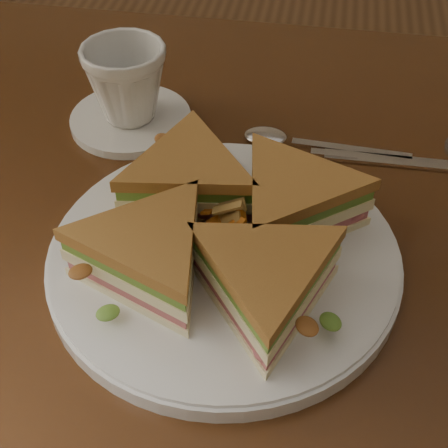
# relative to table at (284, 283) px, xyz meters

# --- Properties ---
(table) EXTENTS (1.20, 0.80, 0.75)m
(table) POSITION_rel_table_xyz_m (0.00, 0.00, 0.00)
(table) COLOR #31190B
(table) RESTS_ON ground
(plate) EXTENTS (0.31, 0.31, 0.02)m
(plate) POSITION_rel_table_xyz_m (-0.05, -0.07, 0.11)
(plate) COLOR white
(plate) RESTS_ON table
(sandwich_wedges) EXTENTS (0.31, 0.31, 0.06)m
(sandwich_wedges) POSITION_rel_table_xyz_m (-0.05, -0.07, 0.14)
(sandwich_wedges) COLOR #FFF3BC
(sandwich_wedges) RESTS_ON plate
(crisps_mound) EXTENTS (0.09, 0.09, 0.05)m
(crisps_mound) POSITION_rel_table_xyz_m (-0.05, -0.07, 0.14)
(crisps_mound) COLOR orange
(crisps_mound) RESTS_ON plate
(spoon) EXTENTS (0.18, 0.03, 0.01)m
(spoon) POSITION_rel_table_xyz_m (-0.02, 0.12, 0.10)
(spoon) COLOR silver
(spoon) RESTS_ON table
(knife) EXTENTS (0.22, 0.02, 0.00)m
(knife) POSITION_rel_table_xyz_m (0.11, 0.10, 0.10)
(knife) COLOR silver
(knife) RESTS_ON table
(saucer) EXTENTS (0.14, 0.14, 0.01)m
(saucer) POSITION_rel_table_xyz_m (-0.20, 0.13, 0.10)
(saucer) COLOR white
(saucer) RESTS_ON table
(coffee_cup) EXTENTS (0.12, 0.12, 0.09)m
(coffee_cup) POSITION_rel_table_xyz_m (-0.20, 0.13, 0.15)
(coffee_cup) COLOR white
(coffee_cup) RESTS_ON saucer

